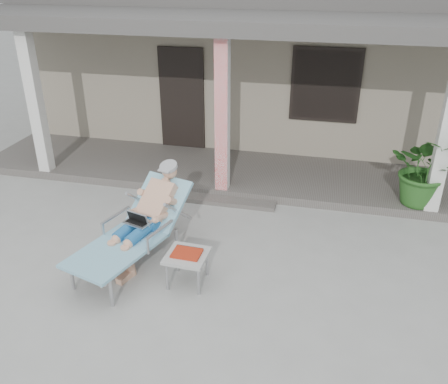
# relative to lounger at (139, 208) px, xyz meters

# --- Properties ---
(ground) EXTENTS (60.00, 60.00, 0.00)m
(ground) POSITION_rel_lounger_xyz_m (0.64, 0.07, -0.81)
(ground) COLOR #9E9E99
(ground) RESTS_ON ground
(house) EXTENTS (10.40, 5.40, 3.30)m
(house) POSITION_rel_lounger_xyz_m (0.64, 6.56, 0.85)
(house) COLOR gray
(house) RESTS_ON ground
(porch_deck) EXTENTS (10.00, 2.00, 0.15)m
(porch_deck) POSITION_rel_lounger_xyz_m (0.64, 3.07, -0.74)
(porch_deck) COLOR #605B56
(porch_deck) RESTS_ON ground
(porch_overhang) EXTENTS (10.00, 2.30, 2.85)m
(porch_overhang) POSITION_rel_lounger_xyz_m (0.64, 3.01, 1.97)
(porch_overhang) COLOR silver
(porch_overhang) RESTS_ON porch_deck
(porch_step) EXTENTS (2.00, 0.30, 0.07)m
(porch_step) POSITION_rel_lounger_xyz_m (0.64, 1.92, -0.78)
(porch_step) COLOR #605B56
(porch_step) RESTS_ON ground
(lounger) EXTENTS (1.30, 2.10, 1.32)m
(lounger) POSITION_rel_lounger_xyz_m (0.00, 0.00, 0.00)
(lounger) COLOR #B7B7BC
(lounger) RESTS_ON ground
(side_table) EXTENTS (0.54, 0.54, 0.47)m
(side_table) POSITION_rel_lounger_xyz_m (0.79, -0.38, -0.42)
(side_table) COLOR #A6A7A2
(side_table) RESTS_ON ground
(potted_palm) EXTENTS (1.27, 1.15, 1.23)m
(potted_palm) POSITION_rel_lounger_xyz_m (4.00, 2.37, -0.05)
(potted_palm) COLOR #26591E
(potted_palm) RESTS_ON porch_deck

